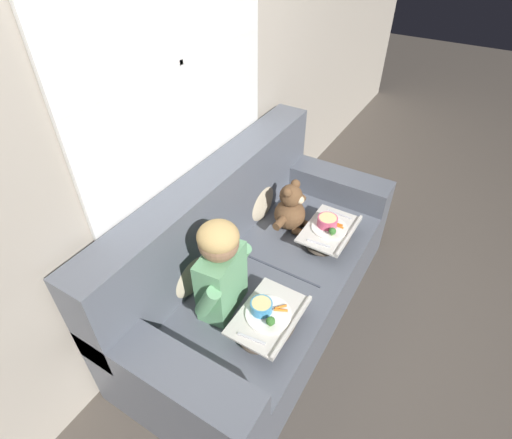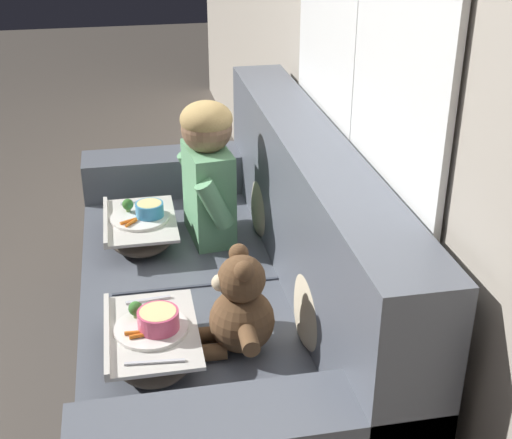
{
  "view_description": "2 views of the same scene",
  "coord_description": "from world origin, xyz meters",
  "px_view_note": "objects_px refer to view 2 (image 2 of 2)",
  "views": [
    {
      "loc": [
        -1.46,
        -0.81,
        2.17
      ],
      "look_at": [
        -0.0,
        0.07,
        0.76
      ],
      "focal_mm": 28.0,
      "sensor_mm": 36.0,
      "label": 1
    },
    {
      "loc": [
        2.18,
        -0.26,
        1.79
      ],
      "look_at": [
        0.13,
        0.14,
        0.75
      ],
      "focal_mm": 50.0,
      "sensor_mm": 36.0,
      "label": 2
    }
  ],
  "objects_px": {
    "throw_pillow_behind_teddy": "(318,295)",
    "lap_tray_child": "(141,228)",
    "couch": "(233,305)",
    "throw_pillow_behind_child": "(268,194)",
    "lap_tray_teddy": "(152,341)",
    "teddy_bear": "(240,309)",
    "child_figure": "(207,165)"
  },
  "relations": [
    {
      "from": "teddy_bear",
      "to": "lap_tray_teddy",
      "type": "distance_m",
      "value": 0.28
    },
    {
      "from": "throw_pillow_behind_child",
      "to": "throw_pillow_behind_teddy",
      "type": "xyz_separation_m",
      "value": [
        0.76,
        0.0,
        0.0
      ]
    },
    {
      "from": "throw_pillow_behind_teddy",
      "to": "teddy_bear",
      "type": "bearing_deg",
      "value": -90.02
    },
    {
      "from": "lap_tray_teddy",
      "to": "lap_tray_child",
      "type": "bearing_deg",
      "value": 179.96
    },
    {
      "from": "couch",
      "to": "throw_pillow_behind_child",
      "type": "relative_size",
      "value": 5.47
    },
    {
      "from": "throw_pillow_behind_child",
      "to": "lap_tray_teddy",
      "type": "relative_size",
      "value": 0.86
    },
    {
      "from": "teddy_bear",
      "to": "lap_tray_teddy",
      "type": "xyz_separation_m",
      "value": [
        0.0,
        -0.27,
        -0.08
      ]
    },
    {
      "from": "throw_pillow_behind_child",
      "to": "throw_pillow_behind_teddy",
      "type": "relative_size",
      "value": 0.98
    },
    {
      "from": "child_figure",
      "to": "throw_pillow_behind_teddy",
      "type": "bearing_deg",
      "value": 17.43
    },
    {
      "from": "child_figure",
      "to": "lap_tray_child",
      "type": "bearing_deg",
      "value": -90.13
    },
    {
      "from": "couch",
      "to": "lap_tray_child",
      "type": "bearing_deg",
      "value": -141.26
    },
    {
      "from": "throw_pillow_behind_teddy",
      "to": "teddy_bear",
      "type": "height_order",
      "value": "throw_pillow_behind_teddy"
    },
    {
      "from": "child_figure",
      "to": "lap_tray_teddy",
      "type": "distance_m",
      "value": 0.85
    },
    {
      "from": "throw_pillow_behind_teddy",
      "to": "lap_tray_child",
      "type": "relative_size",
      "value": 0.89
    },
    {
      "from": "throw_pillow_behind_teddy",
      "to": "lap_tray_child",
      "type": "xyz_separation_m",
      "value": [
        -0.77,
        -0.52,
        -0.1
      ]
    },
    {
      "from": "couch",
      "to": "lap_tray_child",
      "type": "xyz_separation_m",
      "value": [
        -0.38,
        -0.31,
        0.16
      ]
    },
    {
      "from": "couch",
      "to": "lap_tray_teddy",
      "type": "xyz_separation_m",
      "value": [
        0.38,
        -0.31,
        0.16
      ]
    },
    {
      "from": "lap_tray_teddy",
      "to": "child_figure",
      "type": "bearing_deg",
      "value": 160.16
    },
    {
      "from": "throw_pillow_behind_child",
      "to": "throw_pillow_behind_teddy",
      "type": "bearing_deg",
      "value": 0.0
    },
    {
      "from": "throw_pillow_behind_child",
      "to": "lap_tray_teddy",
      "type": "xyz_separation_m",
      "value": [
        0.77,
        -0.52,
        -0.1
      ]
    },
    {
      "from": "couch",
      "to": "throw_pillow_behind_teddy",
      "type": "xyz_separation_m",
      "value": [
        0.38,
        0.21,
        0.26
      ]
    },
    {
      "from": "throw_pillow_behind_teddy",
      "to": "teddy_bear",
      "type": "xyz_separation_m",
      "value": [
        -0.0,
        -0.24,
        -0.02
      ]
    },
    {
      "from": "couch",
      "to": "child_figure",
      "type": "xyz_separation_m",
      "value": [
        -0.38,
        -0.03,
        0.41
      ]
    },
    {
      "from": "throw_pillow_behind_teddy",
      "to": "child_figure",
      "type": "height_order",
      "value": "child_figure"
    },
    {
      "from": "throw_pillow_behind_child",
      "to": "lap_tray_teddy",
      "type": "distance_m",
      "value": 0.93
    },
    {
      "from": "teddy_bear",
      "to": "lap_tray_child",
      "type": "xyz_separation_m",
      "value": [
        -0.77,
        -0.27,
        -0.08
      ]
    },
    {
      "from": "throw_pillow_behind_teddy",
      "to": "child_figure",
      "type": "relative_size",
      "value": 0.65
    },
    {
      "from": "throw_pillow_behind_teddy",
      "to": "lap_tray_teddy",
      "type": "height_order",
      "value": "throw_pillow_behind_teddy"
    },
    {
      "from": "throw_pillow_behind_teddy",
      "to": "lap_tray_child",
      "type": "distance_m",
      "value": 0.93
    },
    {
      "from": "throw_pillow_behind_child",
      "to": "lap_tray_child",
      "type": "distance_m",
      "value": 0.53
    },
    {
      "from": "couch",
      "to": "throw_pillow_behind_child",
      "type": "distance_m",
      "value": 0.51
    },
    {
      "from": "throw_pillow_behind_teddy",
      "to": "teddy_bear",
      "type": "relative_size",
      "value": 1.01
    }
  ]
}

